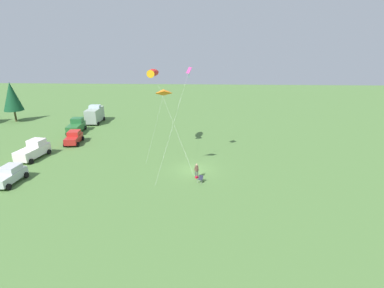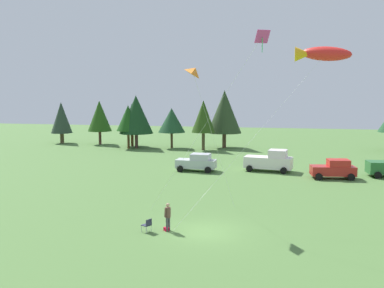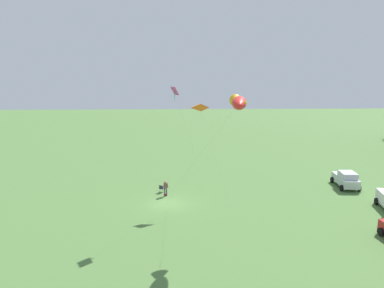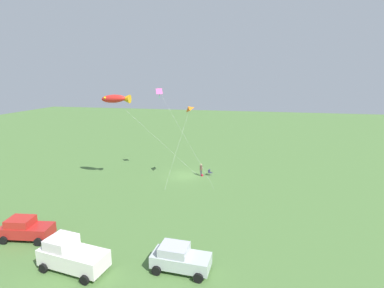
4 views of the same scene
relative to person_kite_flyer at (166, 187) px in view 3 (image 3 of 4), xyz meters
The scene contains 8 objects.
ground_plane 2.53m from the person_kite_flyer, ahead, with size 160.00×160.00×0.00m, color #4E7639.
person_kite_flyer is the anchor object (origin of this frame).
folding_chair 1.36m from the person_kite_flyer, 157.35° to the right, with size 0.64×0.64×0.82m.
backpack_on_grass 0.92m from the person_kite_flyer, behind, with size 0.32×0.22×0.22m, color red.
car_silver_compact 20.80m from the person_kite_flyer, 96.30° to the left, with size 4.28×2.38×1.89m.
kite_large_fish 14.86m from the person_kite_flyer, 34.40° to the left, with size 10.93×6.79×11.59m.
kite_diamond_rainbow 11.37m from the person_kite_flyer, 14.39° to the left, with size 8.43×3.71×12.01m.
kite_delta_orange 9.54m from the person_kite_flyer, 75.22° to the left, with size 2.98×3.74×10.21m.
Camera 3 is at (36.05, 1.24, 14.01)m, focal length 35.00 mm.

